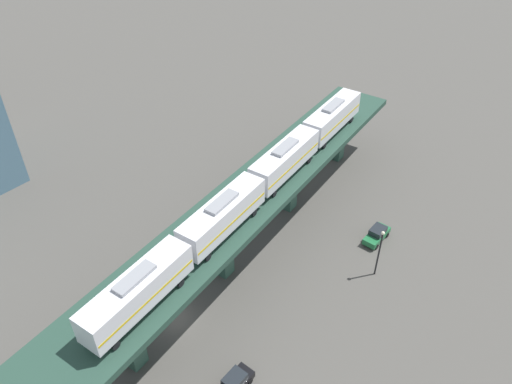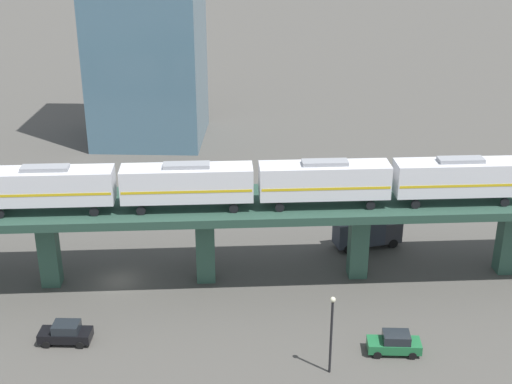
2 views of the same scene
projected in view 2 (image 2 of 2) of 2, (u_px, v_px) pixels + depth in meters
The scene contains 8 objects.
ground_plane at pixel (120, 281), 70.06m from camera, with size 400.00×400.00×0.00m, color #4C4944.
elevated_viaduct at pixel (116, 216), 67.27m from camera, with size 16.99×92.38×8.35m.
subway_train at pixel (256, 182), 65.20m from camera, with size 7.48×49.84×4.45m.
street_car_black at pixel (66, 333), 60.29m from camera, with size 1.98×4.42×1.89m.
street_car_green at pixel (395, 343), 58.94m from camera, with size 1.96×4.41×1.89m.
delivery_truck at pixel (366, 232), 76.29m from camera, with size 4.20×7.54×3.20m.
street_lamp at pixel (331, 329), 55.31m from camera, with size 0.44×0.44×6.94m.
office_tower at pixel (146, 20), 103.80m from camera, with size 16.00×16.00×36.00m.
Camera 2 is at (-60.48, -15.68, 35.52)m, focal length 50.00 mm.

